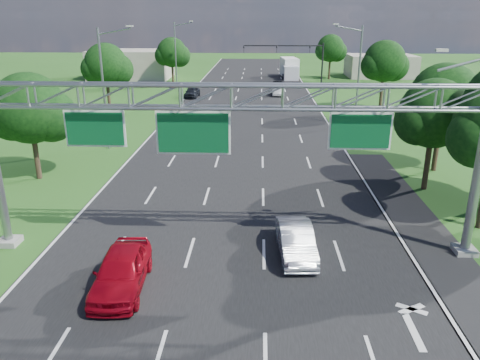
# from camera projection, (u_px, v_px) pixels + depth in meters

# --- Properties ---
(ground) EXTENTS (220.00, 220.00, 0.00)m
(ground) POSITION_uv_depth(u_px,v_px,m) (241.00, 150.00, 40.07)
(ground) COLOR #245118
(ground) RESTS_ON ground
(road) EXTENTS (18.00, 180.00, 0.02)m
(road) POSITION_uv_depth(u_px,v_px,m) (241.00, 150.00, 40.07)
(road) COLOR black
(road) RESTS_ON ground
(road_flare) EXTENTS (3.00, 30.00, 0.02)m
(road_flare) POSITION_uv_depth(u_px,v_px,m) (423.00, 234.00, 24.59)
(road_flare) COLOR black
(road_flare) RESTS_ON ground
(sign_gantry) EXTENTS (23.50, 1.00, 9.56)m
(sign_gantry) POSITION_uv_depth(u_px,v_px,m) (233.00, 110.00, 20.80)
(sign_gantry) COLOR gray
(sign_gantry) RESTS_ON ground
(traffic_signal) EXTENTS (12.21, 0.24, 7.00)m
(traffic_signal) POSITION_uv_depth(u_px,v_px,m) (299.00, 55.00, 71.05)
(traffic_signal) COLOR black
(traffic_signal) RESTS_ON ground
(streetlight_l_near) EXTENTS (2.97, 0.22, 10.16)m
(streetlight_l_near) POSITION_uv_depth(u_px,v_px,m) (105.00, 83.00, 38.66)
(streetlight_l_near) COLOR gray
(streetlight_l_near) RESTS_ON ground
(streetlight_l_far) EXTENTS (2.97, 0.22, 10.16)m
(streetlight_l_far) POSITION_uv_depth(u_px,v_px,m) (177.00, 52.00, 71.65)
(streetlight_l_far) COLOR gray
(streetlight_l_far) RESTS_ON ground
(streetlight_r_mid) EXTENTS (2.97, 0.22, 10.16)m
(streetlight_r_mid) POSITION_uv_depth(u_px,v_px,m) (357.00, 71.00, 47.20)
(streetlight_r_mid) COLOR gray
(streetlight_r_mid) RESTS_ON ground
(tree_verge_la) EXTENTS (5.76, 4.80, 7.40)m
(tree_verge_la) POSITION_uv_depth(u_px,v_px,m) (31.00, 112.00, 31.53)
(tree_verge_la) COLOR #2D2116
(tree_verge_la) RESTS_ON ground
(tree_verge_lb) EXTENTS (5.76, 4.80, 8.06)m
(tree_verge_lb) POSITION_uv_depth(u_px,v_px,m) (107.00, 67.00, 53.07)
(tree_verge_lb) COLOR #2D2116
(tree_verge_lb) RESTS_ON ground
(tree_verge_lc) EXTENTS (5.76, 4.80, 7.62)m
(tree_verge_lc) POSITION_uv_depth(u_px,v_px,m) (172.00, 54.00, 76.66)
(tree_verge_lc) COLOR #2D2116
(tree_verge_lc) RESTS_ON ground
(tree_verge_rd) EXTENTS (5.76, 4.80, 8.28)m
(tree_verge_rd) POSITION_uv_depth(u_px,v_px,m) (385.00, 63.00, 54.57)
(tree_verge_rd) COLOR #2D2116
(tree_verge_rd) RESTS_ON ground
(tree_verge_re) EXTENTS (5.76, 4.80, 7.84)m
(tree_verge_re) POSITION_uv_depth(u_px,v_px,m) (331.00, 50.00, 83.07)
(tree_verge_re) COLOR #2D2116
(tree_verge_re) RESTS_ON ground
(building_left) EXTENTS (14.00, 10.00, 5.00)m
(building_left) POSITION_uv_depth(u_px,v_px,m) (131.00, 64.00, 85.34)
(building_left) COLOR gray
(building_left) RESTS_ON ground
(building_right) EXTENTS (12.00, 9.00, 4.00)m
(building_right) POSITION_uv_depth(u_px,v_px,m) (380.00, 66.00, 87.47)
(building_right) COLOR gray
(building_right) RESTS_ON ground
(red_coupe) EXTENTS (2.25, 5.05, 1.69)m
(red_coupe) POSITION_uv_depth(u_px,v_px,m) (121.00, 270.00, 19.46)
(red_coupe) COLOR maroon
(red_coupe) RESTS_ON ground
(silver_sedan) EXTENTS (1.85, 4.59, 1.48)m
(silver_sedan) POSITION_uv_depth(u_px,v_px,m) (296.00, 241.00, 22.25)
(silver_sedan) COLOR silver
(silver_sedan) RESTS_ON ground
(car_queue_b) EXTENTS (2.00, 3.92, 1.06)m
(car_queue_b) POSITION_uv_depth(u_px,v_px,m) (278.00, 84.00, 74.79)
(car_queue_b) COLOR black
(car_queue_b) RESTS_ON ground
(car_queue_c) EXTENTS (1.98, 4.39, 1.46)m
(car_queue_c) POSITION_uv_depth(u_px,v_px,m) (192.00, 92.00, 65.63)
(car_queue_c) COLOR black
(car_queue_c) RESTS_ON ground
(car_queue_d) EXTENTS (1.55, 4.31, 1.42)m
(car_queue_d) POSITION_uv_depth(u_px,v_px,m) (278.00, 90.00, 67.48)
(car_queue_d) COLOR silver
(car_queue_d) RESTS_ON ground
(box_truck) EXTENTS (3.32, 9.43, 3.49)m
(box_truck) POSITION_uv_depth(u_px,v_px,m) (290.00, 68.00, 86.39)
(box_truck) COLOR white
(box_truck) RESTS_ON ground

